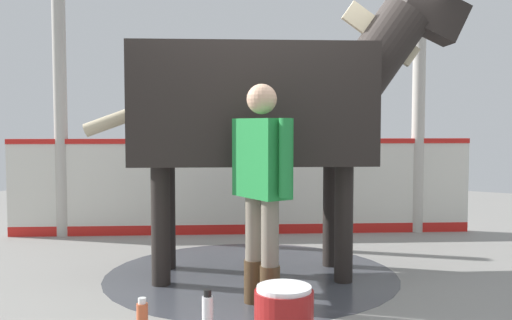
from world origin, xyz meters
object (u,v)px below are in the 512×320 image
object	(u,v)px
bottle_spray	(142,315)
horse	(264,105)
bottle_shampoo	(208,310)
handler	(262,179)
wash_bucket	(284,313)

from	to	relation	value
bottle_spray	horse	bearing A→B (deg)	-89.42
bottle_shampoo	bottle_spray	xyz separation A→B (m)	(0.36, 0.25, -0.02)
handler	wash_bucket	xyz separation A→B (m)	(-0.46, 0.49, -0.79)
handler	bottle_shampoo	xyz separation A→B (m)	(0.07, 0.58, -0.84)
handler	bottle_shampoo	size ratio (longest dim) A/B	6.36
bottle_spray	wash_bucket	bearing A→B (deg)	-158.95
handler	bottle_spray	size ratio (longest dim) A/B	7.80
horse	bottle_spray	bearing A→B (deg)	-124.49
horse	wash_bucket	distance (m)	2.08
handler	bottle_spray	distance (m)	1.27
horse	bottle_shampoo	distance (m)	2.01
handler	wash_bucket	size ratio (longest dim) A/B	4.39
handler	wash_bucket	distance (m)	1.03
horse	handler	distance (m)	1.08
handler	horse	bearing A→B (deg)	-125.70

